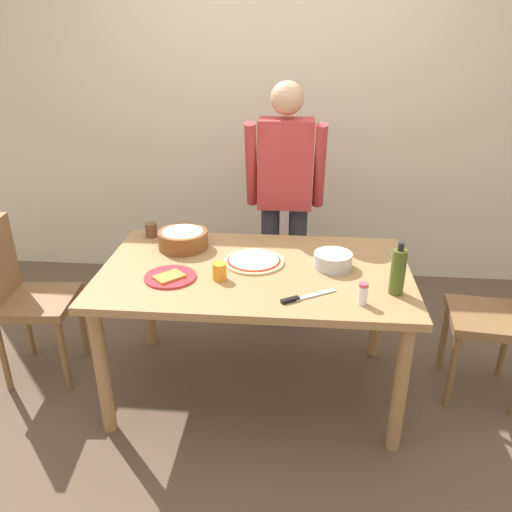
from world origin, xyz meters
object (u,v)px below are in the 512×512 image
dining_table (255,284)px  cup_small_brown (151,230)px  person_cook (285,193)px  popcorn_bowl (183,238)px  mixing_bowl_steel (333,260)px  olive_oil_bottle (398,271)px  salt_shaker (363,294)px  chair_wooden_right (504,309)px  pizza_raw_on_board (254,261)px  plate_with_slice (170,277)px  chair_wooden_left (23,292)px  cup_orange (220,271)px  chef_knife (302,297)px

dining_table → cup_small_brown: cup_small_brown is taller
person_cook → popcorn_bowl: bearing=-137.0°
mixing_bowl_steel → olive_oil_bottle: size_ratio=0.78×
mixing_bowl_steel → salt_shaker: bearing=-72.9°
olive_oil_bottle → salt_shaker: olive_oil_bottle is taller
chair_wooden_right → olive_oil_bottle: olive_oil_bottle is taller
person_cook → pizza_raw_on_board: person_cook is taller
mixing_bowl_steel → plate_with_slice: bearing=-166.2°
dining_table → chair_wooden_left: 1.33m
dining_table → mixing_bowl_steel: mixing_bowl_steel is taller
chair_wooden_left → salt_shaker: size_ratio=8.96×
cup_orange → cup_small_brown: 0.72m
pizza_raw_on_board → cup_small_brown: cup_small_brown is taller
popcorn_bowl → mixing_bowl_steel: popcorn_bowl is taller
cup_small_brown → chef_knife: bearing=-37.4°
mixing_bowl_steel → dining_table: bearing=-172.6°
dining_table → chair_wooden_right: bearing=3.5°
chair_wooden_right → pizza_raw_on_board: 1.35m
pizza_raw_on_board → olive_oil_bottle: olive_oil_bottle is taller
dining_table → salt_shaker: (0.52, -0.33, 0.14)m
person_cook → pizza_raw_on_board: 0.72m
cup_small_brown → popcorn_bowl: bearing=-33.2°
mixing_bowl_steel → cup_small_brown: (-1.06, 0.33, 0.00)m
salt_shaker → mixing_bowl_steel: bearing=107.1°
pizza_raw_on_board → cup_small_brown: 0.71m
pizza_raw_on_board → chef_knife: size_ratio=1.25×
dining_table → cup_orange: (-0.16, -0.13, 0.13)m
cup_small_brown → chef_knife: size_ratio=0.33×
cup_orange → olive_oil_bottle: bearing=-4.8°
popcorn_bowl → cup_orange: size_ratio=3.29×
popcorn_bowl → chair_wooden_left: bearing=-167.2°
popcorn_bowl → chef_knife: (0.68, -0.54, -0.05)m
cup_orange → salt_shaker: (0.68, -0.19, 0.01)m
olive_oil_bottle → pizza_raw_on_board: bearing=158.1°
chair_wooden_left → plate_with_slice: bearing=-11.6°
chef_knife → chair_wooden_right: bearing=19.4°
pizza_raw_on_board → chef_knife: pizza_raw_on_board is taller
salt_shaker → dining_table: bearing=147.8°
plate_with_slice → chair_wooden_left: bearing=168.4°
popcorn_bowl → chef_knife: bearing=-38.6°
cup_small_brown → dining_table: bearing=-30.6°
pizza_raw_on_board → mixing_bowl_steel: 0.42m
pizza_raw_on_board → mixing_bowl_steel: (0.41, -0.02, 0.03)m
cup_small_brown → person_cook: bearing=25.4°
cup_orange → chef_knife: 0.44m
chair_wooden_right → pizza_raw_on_board: (-1.34, -0.01, 0.23)m
mixing_bowl_steel → salt_shaker: size_ratio=1.89×
chair_wooden_left → dining_table: bearing=-1.7°
popcorn_bowl → cup_small_brown: popcorn_bowl is taller
popcorn_bowl → olive_oil_bottle: bearing=-21.8°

